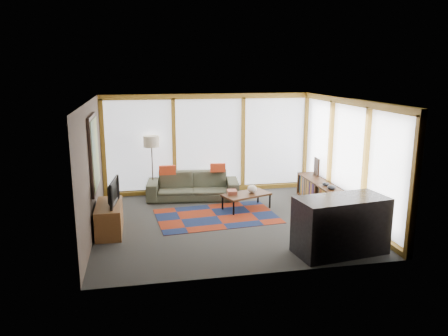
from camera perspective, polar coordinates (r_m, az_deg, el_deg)
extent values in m
plane|color=#292927|center=(9.48, 0.47, -7.02)|extent=(5.50, 5.50, 0.00)
cube|color=#483E33|center=(8.99, -16.94, -0.07)|extent=(0.04, 5.00, 2.60)
cube|color=#483E33|center=(6.77, 4.77, -3.73)|extent=(5.50, 0.04, 2.60)
cube|color=silver|center=(8.94, 0.50, 8.85)|extent=(5.50, 5.00, 0.04)
cube|color=white|center=(11.51, -2.00, 3.23)|extent=(5.30, 0.02, 2.35)
cube|color=white|center=(10.02, 15.91, 1.29)|extent=(0.02, 4.80, 2.35)
cube|color=black|center=(9.23, -16.65, 1.86)|extent=(0.05, 1.35, 1.55)
cube|color=gold|center=(9.23, -16.47, 1.87)|extent=(0.02, 1.20, 1.40)
cube|color=maroon|center=(9.81, -0.97, -6.30)|extent=(2.77, 1.91, 0.01)
imported|color=#373A2B|center=(11.06, -4.09, -2.33)|extent=(2.38, 1.17, 0.67)
cube|color=red|center=(10.85, -7.41, -0.27)|extent=(0.41, 0.13, 0.23)
cube|color=red|center=(11.05, -0.82, 0.05)|extent=(0.40, 0.16, 0.21)
cube|color=brown|center=(10.19, 1.05, -3.16)|extent=(0.24, 0.29, 0.09)
ellipsoid|color=beige|center=(10.27, 3.69, -2.75)|extent=(0.23, 0.23, 0.19)
ellipsoid|color=black|center=(10.06, 13.87, -2.47)|extent=(0.24, 0.24, 0.10)
ellipsoid|color=black|center=(10.34, 13.15, -2.06)|extent=(0.17, 0.17, 0.08)
cube|color=black|center=(11.26, 12.00, 0.16)|extent=(0.07, 0.34, 0.44)
cube|color=brown|center=(9.10, -14.75, -6.37)|extent=(0.49, 1.18, 0.59)
imported|color=black|center=(8.92, -14.68, -3.05)|extent=(0.22, 0.89, 0.51)
cube|color=black|center=(8.08, 14.99, -7.24)|extent=(1.70, 0.97, 1.02)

